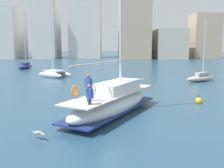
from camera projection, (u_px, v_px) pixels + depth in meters
name	position (u px, v px, depth m)	size (l,w,h in m)	color
ground_plane	(103.00, 116.00, 17.15)	(400.00, 400.00, 0.00)	#284C66
main_sailboat	(113.00, 101.00, 17.55)	(6.83, 9.53, 12.35)	silver
moored_sloop_far	(55.00, 73.00, 38.40)	(5.47, 4.89, 8.25)	white
moored_catamaran	(201.00, 77.00, 33.62)	(4.85, 3.36, 7.99)	#B7B2A8
moored_cutter_left	(25.00, 66.00, 52.01)	(2.12, 5.34, 8.60)	navy
seagull	(38.00, 133.00, 12.83)	(0.83, 0.63, 0.17)	silver
mooring_buoy	(198.00, 101.00, 21.01)	(0.58, 0.58, 0.89)	yellow
waterfront_buildings	(100.00, 32.00, 95.25)	(81.76, 21.19, 22.60)	silver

